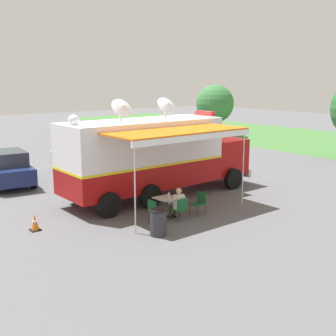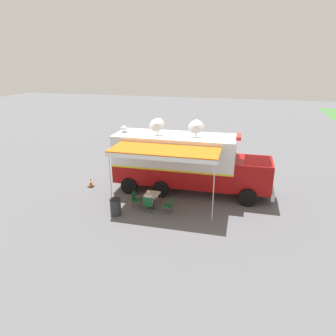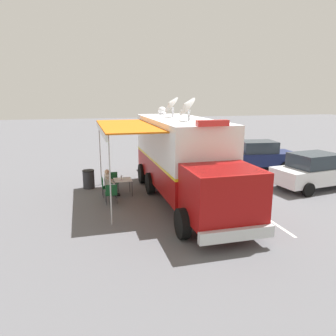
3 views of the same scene
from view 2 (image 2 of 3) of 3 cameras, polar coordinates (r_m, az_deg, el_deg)
name	(u,v)px [view 2 (image 2 of 3)]	position (r m, az deg, el deg)	size (l,w,h in m)	color
ground_plane	(174,189)	(19.19, 1.20, -4.03)	(100.00, 100.00, 0.00)	#5B5B60
lot_stripe	(225,180)	(20.96, 10.66, -2.28)	(0.12, 4.80, 0.01)	silver
command_truck	(187,161)	(18.32, 3.50, 1.30)	(4.95, 9.52, 4.53)	#9E0F0F
folding_table	(152,195)	(16.87, -2.98, -4.99)	(0.81, 0.81, 0.73)	silver
water_bottle	(153,192)	(16.72, -2.82, -4.61)	(0.07, 0.07, 0.22)	silver
folding_chair_at_table	(148,203)	(16.24, -3.68, -6.65)	(0.49, 0.49, 0.87)	#19562D
folding_chair_beside_table	(135,198)	(16.87, -6.14, -5.68)	(0.49, 0.49, 0.87)	#19562D
folding_chair_spare_by_truck	(170,204)	(16.10, 0.32, -6.85)	(0.49, 0.49, 0.87)	#19562D
seated_responder	(149,200)	(16.34, -3.49, -5.93)	(0.66, 0.56, 1.25)	silver
trash_bin	(116,207)	(16.21, -9.81, -7.19)	(0.57, 0.57, 0.91)	#2D2D33
traffic_cone	(91,183)	(20.10, -14.29, -2.67)	(0.36, 0.36, 0.58)	black
car_behind_truck	(201,148)	(25.03, 6.22, 3.67)	(4.42, 2.47, 1.76)	silver
car_far_corner	(148,146)	(25.55, -3.86, 4.08)	(4.38, 2.37, 1.76)	navy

